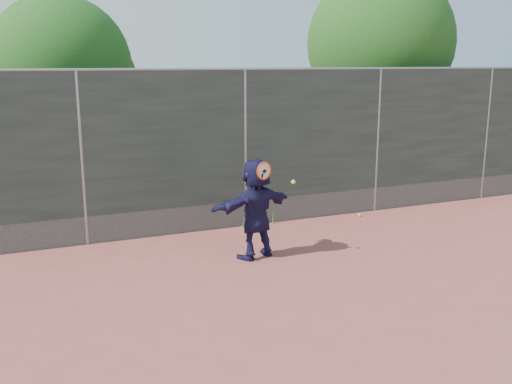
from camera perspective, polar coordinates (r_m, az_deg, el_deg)
name	(u,v)px	position (r m, az deg, el deg)	size (l,w,h in m)	color
ground	(339,289)	(8.23, 8.28, -9.58)	(80.00, 80.00, 0.00)	#9E4C42
player	(256,208)	(9.19, 0.00, -1.66)	(1.52, 0.48, 1.64)	#18163D
ball_ground	(359,215)	(12.00, 10.30, -2.28)	(0.07, 0.07, 0.07)	yellow
fence	(245,145)	(10.85, -1.09, 4.70)	(20.00, 0.06, 3.03)	#38423D
swing_action	(267,173)	(8.91, 1.08, 1.90)	(0.65, 0.20, 0.51)	red
tree_right	(385,47)	(15.00, 12.77, 13.95)	(3.78, 3.60, 5.39)	#382314
tree_left	(68,71)	(13.07, -18.30, 11.42)	(3.15, 3.00, 4.53)	#382314
weed_clump	(262,219)	(11.16, 0.57, -2.68)	(0.68, 0.07, 0.30)	#387226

